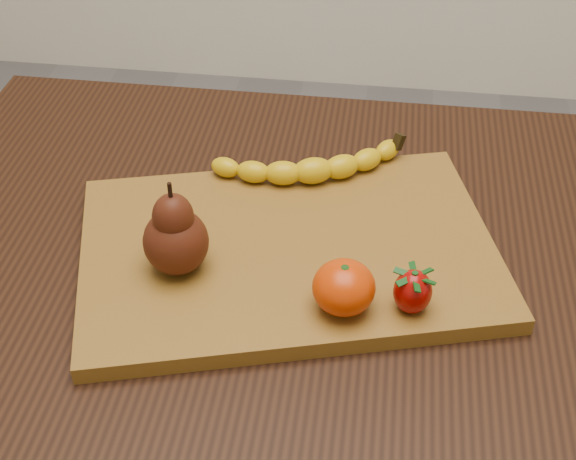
% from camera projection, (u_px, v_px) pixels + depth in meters
% --- Properties ---
extents(table, '(1.00, 0.70, 0.76)m').
position_uv_depth(table, '(316.00, 318.00, 0.95)').
color(table, black).
rests_on(table, ground).
extents(cutting_board, '(0.52, 0.41, 0.02)m').
position_uv_depth(cutting_board, '(288.00, 251.00, 0.89)').
color(cutting_board, brown).
rests_on(cutting_board, table).
extents(banana, '(0.21, 0.11, 0.03)m').
position_uv_depth(banana, '(313.00, 171.00, 0.96)').
color(banana, '#DFB70A').
rests_on(banana, cutting_board).
extents(pear, '(0.08, 0.08, 0.11)m').
position_uv_depth(pear, '(174.00, 227.00, 0.82)').
color(pear, '#45190B').
rests_on(pear, cutting_board).
extents(mandarin, '(0.06, 0.06, 0.05)m').
position_uv_depth(mandarin, '(344.00, 287.00, 0.79)').
color(mandarin, '#CA3302').
rests_on(mandarin, cutting_board).
extents(strawberry, '(0.05, 0.05, 0.05)m').
position_uv_depth(strawberry, '(413.00, 290.00, 0.79)').
color(strawberry, '#9B0704').
rests_on(strawberry, cutting_board).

